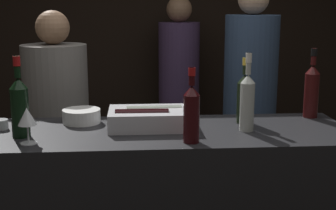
{
  "coord_description": "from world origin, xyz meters",
  "views": [
    {
      "loc": [
        -0.17,
        -1.9,
        1.67
      ],
      "look_at": [
        0.0,
        0.34,
        1.18
      ],
      "focal_mm": 50.0,
      "sensor_mm": 36.0,
      "label": 1
    }
  ],
  "objects_px": {
    "bowl_white": "(82,116)",
    "champagne_bottle": "(244,97)",
    "wine_glass": "(27,118)",
    "white_wine_bottle": "(247,100)",
    "candle_votive": "(1,124)",
    "person_blond_tee": "(179,88)",
    "ice_bin_with_bottles": "(150,118)",
    "red_wine_bottle_tall": "(192,112)",
    "person_grey_polo": "(58,127)",
    "red_wine_bottle_burgundy": "(20,105)",
    "red_wine_bottle_black_foil": "(312,89)",
    "person_in_hoodie": "(250,100)"
  },
  "relations": [
    {
      "from": "red_wine_bottle_tall",
      "to": "person_blond_tee",
      "type": "height_order",
      "value": "person_blond_tee"
    },
    {
      "from": "red_wine_bottle_burgundy",
      "to": "red_wine_bottle_black_foil",
      "type": "bearing_deg",
      "value": 10.61
    },
    {
      "from": "ice_bin_with_bottles",
      "to": "red_wine_bottle_tall",
      "type": "distance_m",
      "value": 0.34
    },
    {
      "from": "person_grey_polo",
      "to": "champagne_bottle",
      "type": "bearing_deg",
      "value": -64.91
    },
    {
      "from": "bowl_white",
      "to": "champagne_bottle",
      "type": "relative_size",
      "value": 0.58
    },
    {
      "from": "person_in_hoodie",
      "to": "person_grey_polo",
      "type": "height_order",
      "value": "person_in_hoodie"
    },
    {
      "from": "ice_bin_with_bottles",
      "to": "champagne_bottle",
      "type": "bearing_deg",
      "value": 6.22
    },
    {
      "from": "red_wine_bottle_black_foil",
      "to": "red_wine_bottle_tall",
      "type": "bearing_deg",
      "value": -148.93
    },
    {
      "from": "person_in_hoodie",
      "to": "person_grey_polo",
      "type": "xyz_separation_m",
      "value": [
        -1.3,
        -0.2,
        -0.11
      ]
    },
    {
      "from": "bowl_white",
      "to": "person_grey_polo",
      "type": "height_order",
      "value": "person_grey_polo"
    },
    {
      "from": "ice_bin_with_bottles",
      "to": "wine_glass",
      "type": "height_order",
      "value": "wine_glass"
    },
    {
      "from": "person_grey_polo",
      "to": "candle_votive",
      "type": "bearing_deg",
      "value": -138.43
    },
    {
      "from": "candle_votive",
      "to": "red_wine_bottle_burgundy",
      "type": "relative_size",
      "value": 0.19
    },
    {
      "from": "wine_glass",
      "to": "white_wine_bottle",
      "type": "xyz_separation_m",
      "value": [
        1.02,
        0.14,
        0.03
      ]
    },
    {
      "from": "champagne_bottle",
      "to": "person_blond_tee",
      "type": "distance_m",
      "value": 1.59
    },
    {
      "from": "ice_bin_with_bottles",
      "to": "person_blond_tee",
      "type": "xyz_separation_m",
      "value": [
        0.3,
        1.61,
        -0.14
      ]
    },
    {
      "from": "bowl_white",
      "to": "wine_glass",
      "type": "relative_size",
      "value": 1.21
    },
    {
      "from": "candle_votive",
      "to": "person_in_hoodie",
      "type": "xyz_separation_m",
      "value": [
        1.47,
        0.87,
        -0.08
      ]
    },
    {
      "from": "red_wine_bottle_black_foil",
      "to": "red_wine_bottle_tall",
      "type": "height_order",
      "value": "red_wine_bottle_black_foil"
    },
    {
      "from": "bowl_white",
      "to": "red_wine_bottle_burgundy",
      "type": "xyz_separation_m",
      "value": [
        -0.25,
        -0.24,
        0.11
      ]
    },
    {
      "from": "red_wine_bottle_black_foil",
      "to": "person_blond_tee",
      "type": "distance_m",
      "value": 1.59
    },
    {
      "from": "person_blond_tee",
      "to": "person_grey_polo",
      "type": "relative_size",
      "value": 1.06
    },
    {
      "from": "ice_bin_with_bottles",
      "to": "candle_votive",
      "type": "bearing_deg",
      "value": 178.52
    },
    {
      "from": "candle_votive",
      "to": "person_grey_polo",
      "type": "bearing_deg",
      "value": 75.84
    },
    {
      "from": "red_wine_bottle_black_foil",
      "to": "person_in_hoodie",
      "type": "distance_m",
      "value": 0.78
    },
    {
      "from": "ice_bin_with_bottles",
      "to": "champagne_bottle",
      "type": "relative_size",
      "value": 1.22
    },
    {
      "from": "wine_glass",
      "to": "candle_votive",
      "type": "distance_m",
      "value": 0.34
    },
    {
      "from": "ice_bin_with_bottles",
      "to": "bowl_white",
      "type": "bearing_deg",
      "value": 161.47
    },
    {
      "from": "bowl_white",
      "to": "person_grey_polo",
      "type": "relative_size",
      "value": 0.12
    },
    {
      "from": "red_wine_bottle_black_foil",
      "to": "white_wine_bottle",
      "type": "height_order",
      "value": "white_wine_bottle"
    },
    {
      "from": "red_wine_bottle_tall",
      "to": "candle_votive",
      "type": "bearing_deg",
      "value": 162.15
    },
    {
      "from": "ice_bin_with_bottles",
      "to": "red_wine_bottle_burgundy",
      "type": "distance_m",
      "value": 0.63
    },
    {
      "from": "red_wine_bottle_tall",
      "to": "champagne_bottle",
      "type": "height_order",
      "value": "champagne_bottle"
    },
    {
      "from": "white_wine_bottle",
      "to": "red_wine_bottle_burgundy",
      "type": "relative_size",
      "value": 1.01
    },
    {
      "from": "ice_bin_with_bottles",
      "to": "wine_glass",
      "type": "xyz_separation_m",
      "value": [
        -0.55,
        -0.24,
        0.07
      ]
    },
    {
      "from": "wine_glass",
      "to": "white_wine_bottle",
      "type": "height_order",
      "value": "white_wine_bottle"
    },
    {
      "from": "wine_glass",
      "to": "ice_bin_with_bottles",
      "type": "bearing_deg",
      "value": 23.85
    },
    {
      "from": "red_wine_bottle_black_foil",
      "to": "person_grey_polo",
      "type": "xyz_separation_m",
      "value": [
        -1.45,
        0.53,
        -0.32
      ]
    },
    {
      "from": "bowl_white",
      "to": "white_wine_bottle",
      "type": "distance_m",
      "value": 0.86
    },
    {
      "from": "white_wine_bottle",
      "to": "red_wine_bottle_burgundy",
      "type": "height_order",
      "value": "white_wine_bottle"
    },
    {
      "from": "red_wine_bottle_burgundy",
      "to": "person_grey_polo",
      "type": "bearing_deg",
      "value": 87.67
    },
    {
      "from": "candle_votive",
      "to": "person_blond_tee",
      "type": "relative_size",
      "value": 0.04
    },
    {
      "from": "wine_glass",
      "to": "champagne_bottle",
      "type": "xyz_separation_m",
      "value": [
        1.04,
        0.3,
        0.02
      ]
    },
    {
      "from": "ice_bin_with_bottles",
      "to": "champagne_bottle",
      "type": "height_order",
      "value": "champagne_bottle"
    },
    {
      "from": "person_in_hoodie",
      "to": "person_grey_polo",
      "type": "bearing_deg",
      "value": -120.62
    },
    {
      "from": "red_wine_bottle_black_foil",
      "to": "red_wine_bottle_burgundy",
      "type": "relative_size",
      "value": 1.0
    },
    {
      "from": "candle_votive",
      "to": "person_blond_tee",
      "type": "bearing_deg",
      "value": 56.84
    },
    {
      "from": "champagne_bottle",
      "to": "person_blond_tee",
      "type": "height_order",
      "value": "person_blond_tee"
    },
    {
      "from": "red_wine_bottle_tall",
      "to": "person_grey_polo",
      "type": "height_order",
      "value": "person_grey_polo"
    },
    {
      "from": "red_wine_bottle_black_foil",
      "to": "champagne_bottle",
      "type": "height_order",
      "value": "red_wine_bottle_black_foil"
    }
  ]
}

